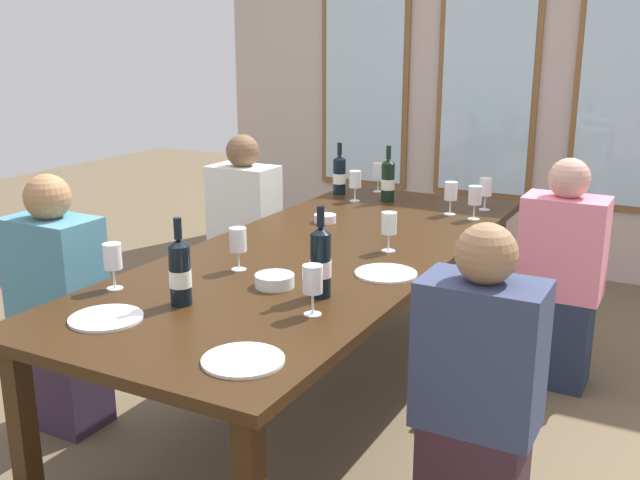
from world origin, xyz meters
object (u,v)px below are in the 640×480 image
at_px(wine_bottle_1, 321,262).
at_px(wine_glass_5, 355,181).
at_px(wine_bottle_0, 339,175).
at_px(seated_person_0, 59,311).
at_px(wine_bottle_2, 388,180).
at_px(white_plate_1, 243,360).
at_px(white_plate_2, 386,273).
at_px(wine_glass_3, 378,172).
at_px(seated_person_3, 560,280).
at_px(wine_glass_4, 313,282).
at_px(seated_person_2, 245,234).
at_px(wine_glass_8, 113,259).
at_px(tasting_bowl_1, 275,281).
at_px(wine_glass_6, 475,197).
at_px(wine_glass_7, 238,241).
at_px(white_plate_0, 106,318).
at_px(tasting_bowl_0, 325,218).
at_px(wine_bottle_3, 180,272).
at_px(wine_glass_1, 389,224).
at_px(wine_glass_0, 486,188).
at_px(seated_person_1, 477,402).
at_px(dining_table, 322,263).
at_px(wine_glass_2, 451,193).

relative_size(wine_bottle_1, wine_glass_5, 1.92).
relative_size(wine_bottle_0, seated_person_0, 0.27).
relative_size(wine_bottle_2, wine_glass_5, 1.82).
xyz_separation_m(white_plate_1, white_plate_2, (0.05, 0.93, 0.00)).
bearing_deg(wine_glass_3, seated_person_3, -24.45).
xyz_separation_m(wine_bottle_1, wine_glass_4, (0.06, -0.17, -0.01)).
height_order(wine_bottle_0, seated_person_3, seated_person_3).
xyz_separation_m(white_plate_2, seated_person_2, (-1.28, 0.91, -0.22)).
xyz_separation_m(wine_bottle_1, wine_glass_8, (-0.71, -0.29, -0.01)).
height_order(tasting_bowl_1, wine_glass_8, wine_glass_8).
relative_size(wine_bottle_0, tasting_bowl_1, 2.06).
bearing_deg(wine_glass_8, wine_glass_6, 62.82).
bearing_deg(white_plate_2, seated_person_3, 60.86).
bearing_deg(wine_bottle_2, white_plate_2, -67.24).
distance_m(white_plate_2, wine_glass_7, 0.60).
relative_size(wine_bottle_2, tasting_bowl_1, 2.14).
distance_m(white_plate_0, wine_glass_5, 2.03).
distance_m(tasting_bowl_0, tasting_bowl_1, 1.00).
relative_size(wine_bottle_3, wine_glass_1, 1.79).
height_order(wine_glass_6, seated_person_0, seated_person_0).
relative_size(wine_bottle_1, seated_person_0, 0.30).
height_order(wine_glass_3, seated_person_0, seated_person_0).
distance_m(wine_glass_0, wine_glass_6, 0.24).
xyz_separation_m(white_plate_1, wine_glass_6, (0.09, 1.98, 0.11)).
height_order(white_plate_0, seated_person_1, seated_person_1).
height_order(wine_bottle_1, wine_glass_5, wine_bottle_1).
relative_size(white_plate_2, seated_person_3, 0.22).
bearing_deg(white_plate_2, wine_glass_7, -157.84).
distance_m(tasting_bowl_1, wine_glass_1, 0.67).
xyz_separation_m(tasting_bowl_0, wine_glass_6, (0.64, 0.41, 0.10)).
bearing_deg(tasting_bowl_1, wine_glass_6, 75.70).
relative_size(seated_person_0, seated_person_2, 1.00).
distance_m(dining_table, wine_glass_2, 0.96).
xyz_separation_m(white_plate_1, wine_glass_3, (-0.63, 2.39, 0.11)).
relative_size(wine_glass_6, seated_person_1, 0.16).
height_order(wine_glass_1, seated_person_0, seated_person_0).
height_order(wine_bottle_0, wine_bottle_1, wine_bottle_1).
bearing_deg(white_plate_2, wine_bottle_3, -127.92).
distance_m(wine_glass_4, wine_glass_6, 1.56).
bearing_deg(wine_glass_7, tasting_bowl_1, -24.56).
relative_size(tasting_bowl_0, wine_glass_7, 0.64).
relative_size(dining_table, wine_glass_5, 15.69).
bearing_deg(seated_person_2, wine_bottle_3, -63.35).
relative_size(wine_glass_4, wine_glass_5, 1.00).
bearing_deg(wine_glass_1, wine_bottle_3, -111.82).
height_order(white_plate_2, wine_bottle_2, wine_bottle_2).
xyz_separation_m(wine_glass_5, seated_person_2, (-0.59, -0.24, -0.33)).
height_order(dining_table, white_plate_2, white_plate_2).
bearing_deg(seated_person_3, wine_glass_1, -135.95).
xyz_separation_m(wine_bottle_3, wine_glass_2, (0.40, 1.73, -0.00)).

